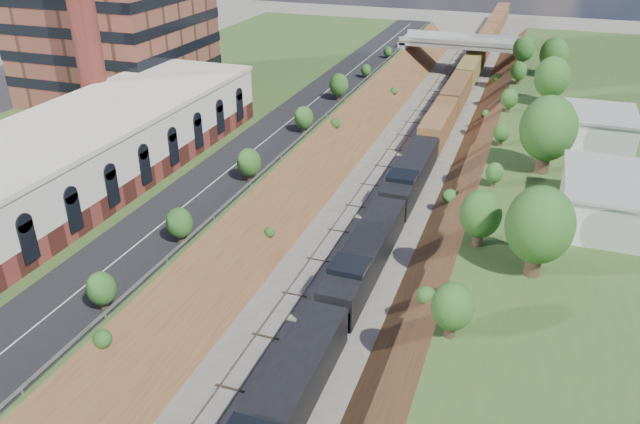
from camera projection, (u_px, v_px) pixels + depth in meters
platform_left at (143, 146)px, 82.79m from camera, size 44.00×180.00×5.00m
embankment_left at (298, 185)px, 77.36m from camera, size 10.00×180.00×10.00m
embankment_right at (478, 212)px, 70.79m from camera, size 10.00×180.00×10.00m
rail_left_track at (363, 194)px, 74.81m from camera, size 1.58×180.00×0.18m
rail_right_track at (405, 201)px, 73.26m from camera, size 1.58×180.00×0.18m
road at (263, 143)px, 76.42m from camera, size 8.00×180.00×0.10m
guardrail at (293, 144)px, 74.80m from camera, size 0.10×171.00×0.70m
commercial_building at (49, 170)px, 60.09m from camera, size 14.30×62.30×7.00m
overpass at (462, 49)px, 124.00m from camera, size 24.50×8.30×7.40m
white_building_near at (615, 202)px, 57.18m from camera, size 9.00×12.00×4.00m
white_building_far at (598, 128)px, 75.92m from camera, size 8.00×10.00×3.60m
tree_right_large at (540, 226)px, 47.95m from camera, size 5.25×5.25×7.61m
tree_left_crest at (62, 324)px, 40.78m from camera, size 2.45×2.45×3.55m
freight_train at (462, 83)px, 109.88m from camera, size 3.17×178.15×4.71m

